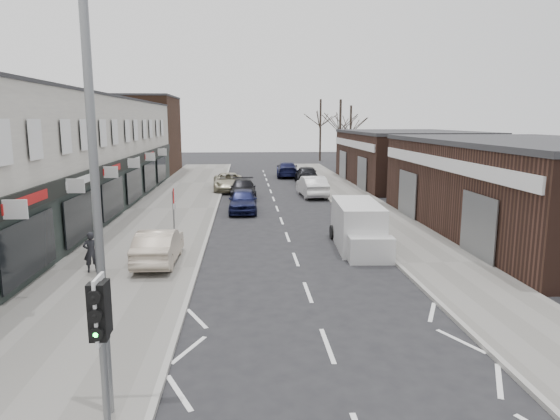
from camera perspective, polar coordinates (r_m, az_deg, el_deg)
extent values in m
plane|color=black|center=(11.50, 7.15, -19.39)|extent=(160.00, 160.00, 0.00)
cube|color=slate|center=(32.62, -12.25, 0.11)|extent=(5.50, 64.00, 0.12)
cube|color=slate|center=(33.21, 9.61, 0.38)|extent=(3.50, 64.00, 0.12)
cube|color=beige|center=(31.52, -25.44, 5.41)|extent=(8.00, 41.00, 7.10)
cube|color=#40281B|center=(56.00, -15.99, 8.15)|extent=(8.00, 10.00, 8.00)
cube|color=#382119|center=(28.09, 27.22, 2.12)|extent=(10.00, 18.00, 4.50)
cube|color=#382119|center=(46.27, 14.38, 5.69)|extent=(10.00, 16.00, 4.50)
cylinder|color=slate|center=(9.09, -19.46, -16.83)|extent=(0.12, 0.12, 3.00)
cube|color=silver|center=(8.68, -19.88, -10.62)|extent=(0.05, 0.55, 1.10)
cube|color=black|center=(8.57, -20.10, -10.90)|extent=(0.28, 0.22, 0.95)
sphere|color=#0CE533|center=(8.57, -20.19, -13.06)|extent=(0.18, 0.18, 0.18)
cube|color=black|center=(8.78, -19.66, -10.35)|extent=(0.26, 0.20, 0.90)
cylinder|color=slate|center=(9.50, -20.21, 0.23)|extent=(0.16, 0.16, 8.00)
cylinder|color=slate|center=(22.43, -12.04, -1.03)|extent=(0.07, 0.07, 2.50)
cube|color=white|center=(22.32, -11.97, 0.49)|extent=(0.04, 0.45, 0.25)
cube|color=silver|center=(22.74, 8.80, -1.67)|extent=(2.11, 4.56, 2.03)
cube|color=silver|center=(20.38, 10.38, -4.53)|extent=(1.84, 0.88, 1.07)
cylinder|color=black|center=(21.24, 7.49, -4.37)|extent=(0.21, 0.68, 0.68)
cylinder|color=black|center=(21.63, 11.81, -4.24)|extent=(0.21, 0.68, 0.68)
cylinder|color=black|center=(24.22, 6.03, -2.52)|extent=(0.21, 0.68, 0.68)
cylinder|color=black|center=(24.56, 9.85, -2.44)|extent=(0.21, 0.68, 0.68)
imported|color=#B7A692|center=(20.20, -13.71, -4.00)|extent=(1.47, 4.14, 1.36)
imported|color=black|center=(19.71, -20.79, -4.50)|extent=(0.64, 0.51, 1.52)
imported|color=#12163A|center=(31.11, -4.26, 1.08)|extent=(1.77, 4.29, 1.45)
imported|color=black|center=(36.96, -4.23, 2.45)|extent=(1.90, 4.61, 1.33)
imported|color=#A19B81|center=(40.62, -5.91, 3.20)|extent=(2.66, 5.29, 1.44)
imported|color=silver|center=(37.43, 3.69, 2.73)|extent=(1.97, 4.87, 1.57)
imported|color=black|center=(45.34, 3.03, 4.09)|extent=(2.08, 4.82, 1.62)
imported|color=#121539|center=(50.49, 0.82, 4.66)|extent=(2.42, 5.31, 1.51)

